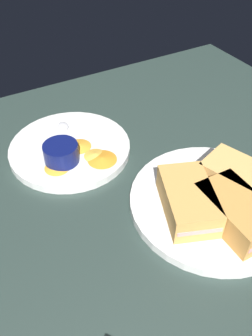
% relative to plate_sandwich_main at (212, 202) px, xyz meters
% --- Properties ---
extents(ground_plane, '(1.10, 1.10, 0.03)m').
position_rel_plate_sandwich_main_xyz_m(ground_plane, '(-0.01, 0.11, -0.02)').
color(ground_plane, '#283833').
extents(plate_sandwich_main, '(0.29, 0.29, 0.02)m').
position_rel_plate_sandwich_main_xyz_m(plate_sandwich_main, '(0.00, 0.00, 0.00)').
color(plate_sandwich_main, silver).
rests_on(plate_sandwich_main, ground_plane).
extents(sandwich_half_near, '(0.15, 0.12, 0.05)m').
position_rel_plate_sandwich_main_xyz_m(sandwich_half_near, '(0.00, 0.05, 0.03)').
color(sandwich_half_near, tan).
rests_on(sandwich_half_near, plate_sandwich_main).
extents(sandwich_half_far, '(0.13, 0.08, 0.05)m').
position_rel_plate_sandwich_main_xyz_m(sandwich_half_far, '(-0.05, 0.00, 0.03)').
color(sandwich_half_far, '#C68C42').
rests_on(sandwich_half_far, plate_sandwich_main).
extents(sandwich_half_extra, '(0.15, 0.11, 0.05)m').
position_rel_plate_sandwich_main_xyz_m(sandwich_half_extra, '(-0.00, -0.05, 0.03)').
color(sandwich_half_extra, tan).
rests_on(sandwich_half_extra, plate_sandwich_main).
extents(ramekin_dark_sauce, '(0.06, 0.06, 0.04)m').
position_rel_plate_sandwich_main_xyz_m(ramekin_dark_sauce, '(-0.01, -0.06, 0.03)').
color(ramekin_dark_sauce, navy).
rests_on(ramekin_dark_sauce, plate_sandwich_main).
extents(spoon_by_dark_ramekin, '(0.03, 0.10, 0.01)m').
position_rel_plate_sandwich_main_xyz_m(spoon_by_dark_ramekin, '(-0.02, -0.01, 0.01)').
color(spoon_by_dark_ramekin, silver).
rests_on(spoon_by_dark_ramekin, plate_sandwich_main).
extents(plate_chips_companion, '(0.25, 0.25, 0.02)m').
position_rel_plate_sandwich_main_xyz_m(plate_chips_companion, '(0.26, 0.16, 0.00)').
color(plate_chips_companion, silver).
rests_on(plate_chips_companion, ground_plane).
extents(ramekin_light_gravy, '(0.07, 0.07, 0.04)m').
position_rel_plate_sandwich_main_xyz_m(ramekin_light_gravy, '(0.22, 0.19, 0.03)').
color(ramekin_light_gravy, '#0C144C').
rests_on(ramekin_light_gravy, plate_chips_companion).
extents(spoon_by_gravy_ramekin, '(0.10, 0.03, 0.01)m').
position_rel_plate_sandwich_main_xyz_m(spoon_by_gravy_ramekin, '(0.31, 0.15, 0.01)').
color(spoon_by_gravy_ramekin, silver).
rests_on(spoon_by_gravy_ramekin, plate_chips_companion).
extents(plantain_chip_scatter, '(0.13, 0.15, 0.01)m').
position_rel_plate_sandwich_main_xyz_m(plantain_chip_scatter, '(0.21, 0.15, 0.01)').
color(plantain_chip_scatter, orange).
rests_on(plantain_chip_scatter, plate_chips_companion).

